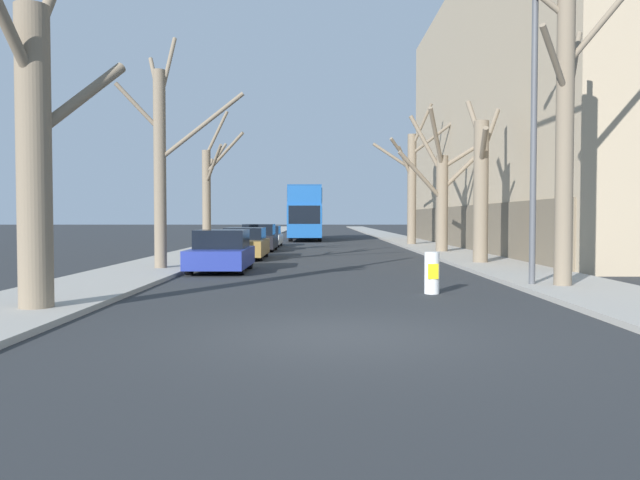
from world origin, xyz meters
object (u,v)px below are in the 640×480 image
(street_tree_left_2, at_px, (211,193))
(street_tree_left_1, at_px, (164,159))
(traffic_bollard, at_px, (434,273))
(street_tree_right_1, at_px, (483,185))
(street_tree_right_3, at_px, (414,182))
(street_tree_left_0, at_px, (39,142))
(street_tree_right_2, at_px, (444,191))
(parked_car_2, at_px, (261,238))
(double_decker_bus, at_px, (308,210))
(parked_car_3, at_px, (269,237))
(lamp_post, at_px, (533,90))
(parked_car_1, at_px, (247,244))
(street_tree_right_0, at_px, (567,124))
(parked_car_0, at_px, (223,252))

(street_tree_left_2, bearing_deg, street_tree_left_1, -90.32)
(street_tree_left_1, xyz_separation_m, traffic_bollard, (8.14, -6.42, -3.33))
(street_tree_left_1, bearing_deg, street_tree_right_1, 12.90)
(street_tree_right_3, bearing_deg, street_tree_left_0, -111.69)
(street_tree_left_0, xyz_separation_m, street_tree_right_2, (11.62, 19.81, -0.10))
(parked_car_2, bearing_deg, street_tree_right_3, 33.87)
(street_tree_left_0, relative_size, street_tree_right_1, 1.23)
(street_tree_left_2, distance_m, double_decker_bus, 21.37)
(street_tree_right_3, distance_m, traffic_bollard, 26.03)
(traffic_bollard, bearing_deg, street_tree_right_1, 68.80)
(street_tree_right_2, distance_m, double_decker_bus, 20.71)
(street_tree_right_1, bearing_deg, double_decker_bus, 105.28)
(street_tree_right_2, bearing_deg, traffic_bollard, -101.77)
(parked_car_2, relative_size, traffic_bollard, 4.05)
(street_tree_left_0, bearing_deg, street_tree_right_3, 68.31)
(street_tree_left_0, distance_m, street_tree_left_2, 18.23)
(parked_car_2, bearing_deg, parked_car_3, 90.00)
(double_decker_bus, height_order, lamp_post, lamp_post)
(parked_car_2, xyz_separation_m, parked_car_3, (0.00, 5.37, -0.07))
(traffic_bollard, bearing_deg, parked_car_1, 115.35)
(double_decker_bus, height_order, traffic_bollard, double_decker_bus)
(street_tree_right_0, bearing_deg, street_tree_right_1, 89.73)
(street_tree_left_1, xyz_separation_m, street_tree_right_1, (11.67, 2.67, -0.74))
(parked_car_2, bearing_deg, street_tree_right_1, -46.73)
(street_tree_right_0, relative_size, lamp_post, 1.00)
(street_tree_right_1, xyz_separation_m, parked_car_3, (-9.61, 15.58, -2.47))
(street_tree_left_0, relative_size, street_tree_right_0, 0.86)
(parked_car_0, xyz_separation_m, parked_car_1, (0.00, 6.64, -0.01))
(street_tree_right_3, bearing_deg, street_tree_right_2, -88.49)
(street_tree_right_2, xyz_separation_m, lamp_post, (-0.77, -15.63, 1.94))
(parked_car_3, bearing_deg, street_tree_left_0, -94.23)
(street_tree_right_1, relative_size, parked_car_2, 1.57)
(street_tree_right_3, xyz_separation_m, parked_car_3, (-9.34, -0.89, -3.55))
(street_tree_right_3, bearing_deg, street_tree_right_0, -89.47)
(street_tree_right_2, height_order, street_tree_right_3, street_tree_right_3)
(street_tree_right_0, height_order, double_decker_bus, street_tree_right_0)
(street_tree_right_1, distance_m, street_tree_right_2, 7.66)
(street_tree_right_1, bearing_deg, parked_car_2, 133.27)
(street_tree_right_0, height_order, street_tree_right_2, street_tree_right_0)
(street_tree_right_1, distance_m, parked_car_1, 10.59)
(street_tree_right_3, distance_m, parked_car_0, 21.79)
(parked_car_0, xyz_separation_m, parked_car_2, (0.00, 13.10, 0.03))
(street_tree_left_0, xyz_separation_m, traffic_bollard, (8.13, 3.07, -2.78))
(street_tree_left_0, xyz_separation_m, street_tree_left_2, (0.04, 18.23, -0.24))
(street_tree_right_3, bearing_deg, street_tree_right_1, -89.06)
(street_tree_left_1, height_order, street_tree_right_1, street_tree_left_1)
(street_tree_left_0, xyz_separation_m, street_tree_right_3, (11.39, 28.63, 0.90))
(parked_car_0, height_order, lamp_post, lamp_post)
(street_tree_left_1, height_order, parked_car_3, street_tree_left_1)
(street_tree_left_2, bearing_deg, double_decker_bus, 78.53)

